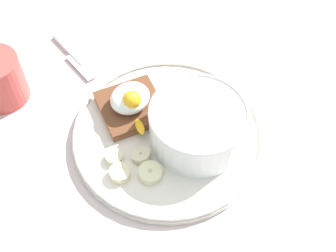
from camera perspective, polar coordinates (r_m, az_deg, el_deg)
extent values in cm
cube|color=beige|center=(72.89, 0.00, -1.80)|extent=(120.00, 120.00, 2.00)
cylinder|color=silver|center=(71.64, 0.00, -1.15)|extent=(29.20, 29.20, 1.00)
torus|color=silver|center=(70.97, 0.00, -0.79)|extent=(29.00, 29.00, 0.60)
cylinder|color=white|center=(68.29, 3.64, 0.05)|extent=(14.23, 14.23, 6.40)
torus|color=white|center=(65.70, 3.79, 1.65)|extent=(14.43, 14.43, 0.60)
cylinder|color=#B05E7B|center=(68.80, 3.61, -0.25)|extent=(12.83, 12.83, 4.74)
ellipsoid|color=#B05E7B|center=(67.03, 3.71, 0.81)|extent=(12.19, 12.19, 1.20)
ellipsoid|color=tan|center=(66.09, 3.59, 0.20)|extent=(1.86, 1.89, 0.69)
ellipsoid|color=tan|center=(66.66, 3.18, 0.91)|extent=(1.89, 1.70, 0.68)
ellipsoid|color=#8F644C|center=(66.19, 2.26, 0.34)|extent=(1.63, 1.60, 0.60)
ellipsoid|color=#89674D|center=(67.37, 5.07, 1.41)|extent=(1.26, 1.37, 0.49)
ellipsoid|color=tan|center=(66.69, 3.61, 0.85)|extent=(1.40, 0.92, 0.59)
cube|color=brown|center=(72.86, -4.56, 2.58)|extent=(12.30, 12.30, 0.30)
cube|color=brown|center=(73.39, -4.52, 2.27)|extent=(12.06, 12.06, 1.54)
ellipsoid|color=white|center=(71.52, -4.65, 3.42)|extent=(6.38, 5.66, 3.22)
sphere|color=yellow|center=(70.10, -4.42, 3.18)|extent=(2.96, 2.96, 2.96)
ellipsoid|color=yellow|center=(69.93, -3.45, -0.10)|extent=(2.38, 3.14, 0.36)
cylinder|color=beige|center=(68.68, -3.53, -3.40)|extent=(3.04, 3.15, 1.46)
cylinder|color=#B1AA89|center=(68.31, -3.54, -3.21)|extent=(0.55, 0.56, 0.22)
cylinder|color=beige|center=(68.78, -6.56, -3.80)|extent=(3.68, 3.70, 1.15)
cylinder|color=#B1B489|center=(68.39, -6.60, -3.60)|extent=(0.66, 0.66, 0.16)
cylinder|color=beige|center=(67.10, -5.73, -5.83)|extent=(3.80, 3.83, 1.40)
cylinder|color=#B8AD8A|center=(66.55, -5.78, -5.56)|extent=(0.68, 0.69, 0.14)
cylinder|color=beige|center=(66.87, -2.19, -5.74)|extent=(4.08, 4.14, 1.48)
cylinder|color=#B6B28A|center=(66.33, -2.21, -5.48)|extent=(0.73, 0.74, 0.16)
cylinder|color=silver|center=(84.96, -12.12, 8.99)|extent=(1.98, 9.30, 0.80)
cube|color=silver|center=(81.98, -10.40, 7.24)|extent=(2.48, 7.15, 0.30)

